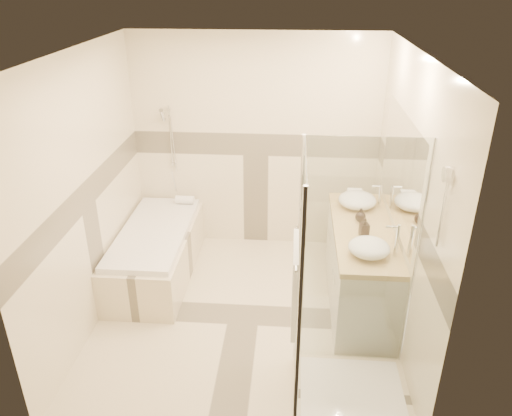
# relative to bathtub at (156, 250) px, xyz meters

# --- Properties ---
(room) EXTENTS (2.82, 3.02, 2.52)m
(room) POSITION_rel_bathtub_xyz_m (1.08, -0.64, 0.95)
(room) COLOR beige
(room) RESTS_ON ground
(bathtub) EXTENTS (0.75, 1.70, 0.56)m
(bathtub) POSITION_rel_bathtub_xyz_m (0.00, 0.00, 0.00)
(bathtub) COLOR beige
(bathtub) RESTS_ON ground
(vanity) EXTENTS (0.58, 1.62, 0.85)m
(vanity) POSITION_rel_bathtub_xyz_m (2.15, -0.35, 0.12)
(vanity) COLOR silver
(vanity) RESTS_ON ground
(shower_enclosure) EXTENTS (0.96, 0.93, 2.04)m
(shower_enclosure) POSITION_rel_bathtub_xyz_m (1.86, -1.62, 0.20)
(shower_enclosure) COLOR beige
(shower_enclosure) RESTS_ON ground
(vessel_sink_near) EXTENTS (0.39, 0.39, 0.15)m
(vessel_sink_near) POSITION_rel_bathtub_xyz_m (2.13, 0.12, 0.62)
(vessel_sink_near) COLOR white
(vessel_sink_near) RESTS_ON vanity
(vessel_sink_far) EXTENTS (0.36, 0.36, 0.14)m
(vessel_sink_far) POSITION_rel_bathtub_xyz_m (2.13, -0.84, 0.61)
(vessel_sink_far) COLOR white
(vessel_sink_far) RESTS_ON vanity
(faucet_near) EXTENTS (0.10, 0.03, 0.25)m
(faucet_near) POSITION_rel_bathtub_xyz_m (2.35, 0.12, 0.69)
(faucet_near) COLOR silver
(faucet_near) RESTS_ON vanity
(faucet_far) EXTENTS (0.12, 0.03, 0.30)m
(faucet_far) POSITION_rel_bathtub_xyz_m (2.35, -0.84, 0.72)
(faucet_far) COLOR silver
(faucet_far) RESTS_ON vanity
(amenity_bottle_a) EXTENTS (0.09, 0.09, 0.18)m
(amenity_bottle_a) POSITION_rel_bathtub_xyz_m (2.13, -0.49, 0.63)
(amenity_bottle_a) COLOR black
(amenity_bottle_a) RESTS_ON vanity
(amenity_bottle_b) EXTENTS (0.12, 0.12, 0.13)m
(amenity_bottle_b) POSITION_rel_bathtub_xyz_m (2.13, -0.20, 0.61)
(amenity_bottle_b) COLOR black
(amenity_bottle_b) RESTS_ON vanity
(folded_towels) EXTENTS (0.16, 0.26, 0.08)m
(folded_towels) POSITION_rel_bathtub_xyz_m (2.13, 0.30, 0.58)
(folded_towels) COLOR white
(folded_towels) RESTS_ON vanity
(rolled_towel) EXTENTS (0.22, 0.10, 0.10)m
(rolled_towel) POSITION_rel_bathtub_xyz_m (0.20, 0.67, 0.30)
(rolled_towel) COLOR white
(rolled_towel) RESTS_ON bathtub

